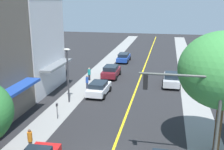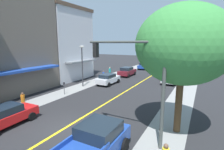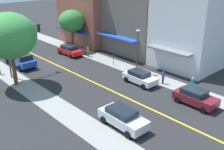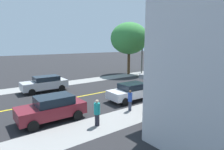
{
  "view_description": "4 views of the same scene",
  "coord_description": "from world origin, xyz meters",
  "px_view_note": "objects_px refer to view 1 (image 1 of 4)",
  "views": [
    {
      "loc": [
        3.33,
        -14.51,
        10.11
      ],
      "look_at": [
        -2.4,
        13.34,
        2.2
      ],
      "focal_mm": 43.69,
      "sensor_mm": 36.0,
      "label": 1
    },
    {
      "loc": [
        8.2,
        -8.18,
        5.89
      ],
      "look_at": [
        -0.36,
        7.72,
        2.5
      ],
      "focal_mm": 27.48,
      "sensor_mm": 36.0,
      "label": 2
    },
    {
      "loc": [
        18.06,
        31.66,
        12.72
      ],
      "look_at": [
        0.64,
        12.83,
        2.27
      ],
      "focal_mm": 43.0,
      "sensor_mm": 36.0,
      "label": 3
    },
    {
      "loc": [
        -15.53,
        23.9,
        4.98
      ],
      "look_at": [
        0.48,
        11.71,
        1.57
      ],
      "focal_mm": 30.1,
      "sensor_mm": 36.0,
      "label": 4
    }
  ],
  "objects_px": {
    "parking_meter": "(57,109)",
    "maroon_sedan_left_curb": "(111,71)",
    "pedestrian_blue_shirt": "(87,82)",
    "traffic_light_mast": "(194,104)",
    "blue_sedan_left_curb": "(124,57)",
    "pedestrian_orange_shirt": "(30,139)",
    "silver_sedan_right_curb": "(172,79)",
    "white_sedan_left_curb": "(99,88)",
    "pedestrian_teal_shirt": "(89,74)",
    "street_lamp": "(68,69)"
  },
  "relations": [
    {
      "from": "parking_meter",
      "to": "maroon_sedan_left_curb",
      "type": "bearing_deg",
      "value": 82.06
    },
    {
      "from": "maroon_sedan_left_curb",
      "to": "pedestrian_blue_shirt",
      "type": "relative_size",
      "value": 2.71
    },
    {
      "from": "traffic_light_mast",
      "to": "blue_sedan_left_curb",
      "type": "bearing_deg",
      "value": -73.0
    },
    {
      "from": "blue_sedan_left_curb",
      "to": "pedestrian_orange_shirt",
      "type": "relative_size",
      "value": 2.83
    },
    {
      "from": "traffic_light_mast",
      "to": "maroon_sedan_left_curb",
      "type": "relative_size",
      "value": 1.5
    },
    {
      "from": "traffic_light_mast",
      "to": "silver_sedan_right_curb",
      "type": "height_order",
      "value": "traffic_light_mast"
    },
    {
      "from": "white_sedan_left_curb",
      "to": "pedestrian_teal_shirt",
      "type": "xyz_separation_m",
      "value": [
        -2.63,
        5.25,
        0.07
      ]
    },
    {
      "from": "traffic_light_mast",
      "to": "pedestrian_blue_shirt",
      "type": "relative_size",
      "value": 4.06
    },
    {
      "from": "street_lamp",
      "to": "pedestrian_blue_shirt",
      "type": "xyz_separation_m",
      "value": [
        0.54,
        4.59,
        -2.67
      ]
    },
    {
      "from": "pedestrian_teal_shirt",
      "to": "pedestrian_blue_shirt",
      "type": "bearing_deg",
      "value": -85.28
    },
    {
      "from": "parking_meter",
      "to": "street_lamp",
      "type": "distance_m",
      "value": 4.76
    },
    {
      "from": "pedestrian_teal_shirt",
      "to": "pedestrian_blue_shirt",
      "type": "relative_size",
      "value": 1.05
    },
    {
      "from": "maroon_sedan_left_curb",
      "to": "pedestrian_blue_shirt",
      "type": "height_order",
      "value": "maroon_sedan_left_curb"
    },
    {
      "from": "parking_meter",
      "to": "pedestrian_orange_shirt",
      "type": "distance_m",
      "value": 5.33
    },
    {
      "from": "blue_sedan_left_curb",
      "to": "pedestrian_blue_shirt",
      "type": "bearing_deg",
      "value": 172.68
    },
    {
      "from": "parking_meter",
      "to": "pedestrian_blue_shirt",
      "type": "bearing_deg",
      "value": 89.03
    },
    {
      "from": "white_sedan_left_curb",
      "to": "pedestrian_orange_shirt",
      "type": "xyz_separation_m",
      "value": [
        -1.8,
        -12.03,
        0.07
      ]
    },
    {
      "from": "silver_sedan_right_curb",
      "to": "street_lamp",
      "type": "bearing_deg",
      "value": 128.04
    },
    {
      "from": "traffic_light_mast",
      "to": "pedestrian_blue_shirt",
      "type": "height_order",
      "value": "traffic_light_mast"
    },
    {
      "from": "traffic_light_mast",
      "to": "pedestrian_teal_shirt",
      "type": "bearing_deg",
      "value": -56.47
    },
    {
      "from": "pedestrian_teal_shirt",
      "to": "street_lamp",
      "type": "bearing_deg",
      "value": -96.07
    },
    {
      "from": "parking_meter",
      "to": "pedestrian_teal_shirt",
      "type": "bearing_deg",
      "value": 92.75
    },
    {
      "from": "traffic_light_mast",
      "to": "pedestrian_orange_shirt",
      "type": "bearing_deg",
      "value": 0.41
    },
    {
      "from": "white_sedan_left_curb",
      "to": "blue_sedan_left_curb",
      "type": "bearing_deg",
      "value": 1.72
    },
    {
      "from": "maroon_sedan_left_curb",
      "to": "blue_sedan_left_curb",
      "type": "height_order",
      "value": "maroon_sedan_left_curb"
    },
    {
      "from": "pedestrian_blue_shirt",
      "to": "pedestrian_teal_shirt",
      "type": "bearing_deg",
      "value": -40.66
    },
    {
      "from": "pedestrian_teal_shirt",
      "to": "traffic_light_mast",
      "type": "bearing_deg",
      "value": -63.8
    },
    {
      "from": "parking_meter",
      "to": "pedestrian_teal_shirt",
      "type": "distance_m",
      "value": 11.97
    },
    {
      "from": "white_sedan_left_curb",
      "to": "pedestrian_teal_shirt",
      "type": "relative_size",
      "value": 2.54
    },
    {
      "from": "blue_sedan_left_curb",
      "to": "pedestrian_teal_shirt",
      "type": "xyz_separation_m",
      "value": [
        -2.61,
        -11.55,
        0.09
      ]
    },
    {
      "from": "traffic_light_mast",
      "to": "blue_sedan_left_curb",
      "type": "xyz_separation_m",
      "value": [
        -8.79,
        28.76,
        -3.48
      ]
    },
    {
      "from": "street_lamp",
      "to": "pedestrian_teal_shirt",
      "type": "relative_size",
      "value": 3.37
    },
    {
      "from": "parking_meter",
      "to": "traffic_light_mast",
      "type": "distance_m",
      "value": 12.48
    },
    {
      "from": "pedestrian_teal_shirt",
      "to": "silver_sedan_right_curb",
      "type": "bearing_deg",
      "value": -8.54
    },
    {
      "from": "traffic_light_mast",
      "to": "pedestrian_orange_shirt",
      "type": "distance_m",
      "value": 11.1
    },
    {
      "from": "maroon_sedan_left_curb",
      "to": "parking_meter",
      "type": "bearing_deg",
      "value": 172.42
    },
    {
      "from": "white_sedan_left_curb",
      "to": "pedestrian_orange_shirt",
      "type": "distance_m",
      "value": 12.16
    },
    {
      "from": "maroon_sedan_left_curb",
      "to": "pedestrian_teal_shirt",
      "type": "relative_size",
      "value": 2.57
    },
    {
      "from": "blue_sedan_left_curb",
      "to": "pedestrian_teal_shirt",
      "type": "distance_m",
      "value": 11.84
    },
    {
      "from": "street_lamp",
      "to": "white_sedan_left_curb",
      "type": "xyz_separation_m",
      "value": [
        2.45,
        2.71,
        -2.71
      ]
    },
    {
      "from": "maroon_sedan_left_curb",
      "to": "white_sedan_left_curb",
      "type": "xyz_separation_m",
      "value": [
        0.13,
        -7.12,
        -0.05
      ]
    },
    {
      "from": "street_lamp",
      "to": "white_sedan_left_curb",
      "type": "height_order",
      "value": "street_lamp"
    },
    {
      "from": "street_lamp",
      "to": "pedestrian_blue_shirt",
      "type": "bearing_deg",
      "value": 83.24
    },
    {
      "from": "white_sedan_left_curb",
      "to": "pedestrian_blue_shirt",
      "type": "relative_size",
      "value": 2.67
    },
    {
      "from": "pedestrian_teal_shirt",
      "to": "white_sedan_left_curb",
      "type": "bearing_deg",
      "value": -70.77
    },
    {
      "from": "street_lamp",
      "to": "white_sedan_left_curb",
      "type": "relative_size",
      "value": 1.33
    },
    {
      "from": "blue_sedan_left_curb",
      "to": "pedestrian_orange_shirt",
      "type": "height_order",
      "value": "pedestrian_orange_shirt"
    },
    {
      "from": "pedestrian_orange_shirt",
      "to": "maroon_sedan_left_curb",
      "type": "bearing_deg",
      "value": -34.01
    },
    {
      "from": "street_lamp",
      "to": "pedestrian_orange_shirt",
      "type": "xyz_separation_m",
      "value": [
        0.65,
        -9.32,
        -2.64
      ]
    },
    {
      "from": "white_sedan_left_curb",
      "to": "pedestrian_blue_shirt",
      "type": "xyz_separation_m",
      "value": [
        -1.91,
        1.88,
        0.04
      ]
    }
  ]
}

